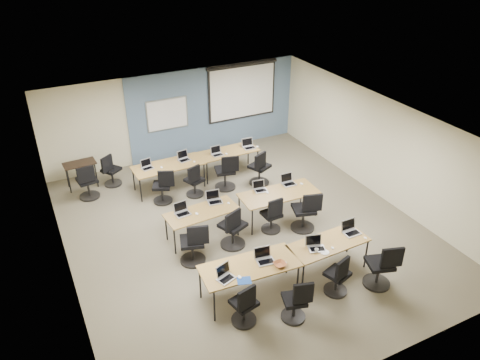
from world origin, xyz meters
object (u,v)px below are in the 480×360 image
spare_chair_b (88,184)px  training_table_front_right (328,244)px  projector_screen (242,88)px  task_chair_2 (338,278)px  task_chair_6 (272,217)px  task_chair_8 (163,189)px  training_table_back_left (168,166)px  task_chair_10 (226,175)px  utility_table (80,166)px  task_chair_0 (245,307)px  training_table_mid_right (279,194)px  task_chair_11 (260,171)px  laptop_6 (260,188)px  task_chair_9 (194,183)px  laptop_2 (315,245)px  laptop_8 (147,166)px  laptop_4 (182,211)px  training_table_back_right (228,153)px  task_chair_7 (305,214)px  laptop_9 (184,158)px  task_chair_4 (194,246)px  laptop_3 (351,230)px  spare_chair_a (111,173)px  training_table_front_left (250,267)px  task_chair_1 (296,303)px  laptop_0 (225,275)px  task_chair_3 (381,269)px  laptop_11 (249,145)px  laptop_7 (288,181)px  laptop_5 (214,199)px  whiteboard (167,114)px  training_table_mid_left (202,213)px  task_chair_5 (233,231)px

spare_chair_b → training_table_front_right: bearing=-60.8°
spare_chair_b → projector_screen: bearing=6.3°
task_chair_2 → task_chair_6: bearing=74.2°
task_chair_6 → task_chair_8: bearing=125.1°
training_table_back_left → task_chair_8: 0.79m
task_chair_10 → utility_table: size_ratio=1.23×
task_chair_0 → task_chair_10: (1.80, 4.63, 0.04)m
training_table_mid_right → task_chair_11: (0.41, 1.71, -0.26)m
laptop_6 → task_chair_9: size_ratio=0.32×
laptop_2 → laptop_8: (-2.05, 4.90, -0.00)m
laptop_4 → utility_table: size_ratio=0.40×
training_table_back_right → laptop_6: laptop_6 is taller
task_chair_7 → spare_chair_b: (-4.36, 3.79, -0.01)m
task_chair_0 → task_chair_9: size_ratio=1.00×
laptop_9 → task_chair_11: 2.14m
projector_screen → task_chair_4: size_ratio=2.31×
laptop_3 → spare_chair_a: 6.80m
task_chair_4 → task_chair_6: bearing=23.9°
training_table_front_left → laptop_2: 1.46m
task_chair_8 → laptop_9: 1.20m
task_chair_1 → training_table_back_right: bearing=93.2°
task_chair_10 → projector_screen: bearing=69.0°
laptop_3 → task_chair_0: bearing=-167.4°
laptop_0 → task_chair_3: task_chair_3 is taller
training_table_front_right → laptop_9: 5.07m
training_table_back_right → laptop_8: bearing=177.7°
projector_screen → laptop_11: 2.19m
laptop_7 → spare_chair_a: 4.96m
laptop_5 → laptop_3: bearing=-40.6°
whiteboard → task_chair_1: bearing=-91.1°
training_table_front_right → training_table_front_left: bearing=175.4°
spare_chair_a → task_chair_7: bearing=-84.4°
laptop_9 → utility_table: (-2.63, 1.05, -0.15)m
training_table_mid_right → laptop_11: (0.53, 2.61, 0.11)m
whiteboard → laptop_7: (1.73, -4.11, -0.66)m
training_table_mid_right → task_chair_9: 2.43m
training_table_front_right → training_table_back_left: 5.12m
laptop_6 → task_chair_10: bearing=105.8°
laptop_2 → task_chair_7: task_chair_7 is taller
training_table_mid_left → laptop_9: laptop_9 is taller
training_table_mid_left → task_chair_4: size_ratio=1.63×
laptop_4 → task_chair_5: 1.23m
task_chair_4 → laptop_7: bearing=35.1°
task_chair_9 → laptop_2: bearing=-96.5°
task_chair_4 → utility_table: (-1.56, 4.44, 0.22)m
task_chair_9 → task_chair_1: bearing=-110.0°
training_table_mid_right → laptop_4: bearing=177.4°
laptop_5 → laptop_6: size_ratio=1.11×
projector_screen → task_chair_0: (-3.54, -7.11, -1.49)m
laptop_5 → laptop_8: size_ratio=1.12×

